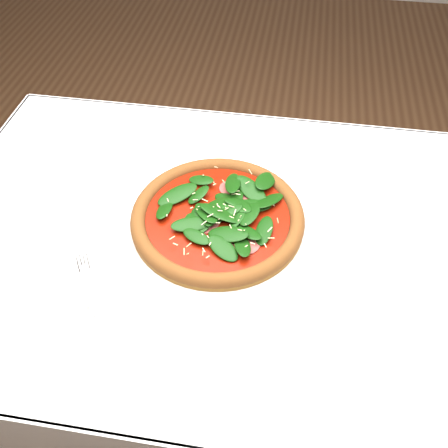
# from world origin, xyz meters

# --- Properties ---
(ground) EXTENTS (6.00, 6.00, 0.00)m
(ground) POSITION_xyz_m (0.00, 0.00, 0.00)
(ground) COLOR brown
(ground) RESTS_ON ground
(dining_table) EXTENTS (1.21, 0.81, 0.75)m
(dining_table) POSITION_xyz_m (0.00, 0.00, 0.65)
(dining_table) COLOR white
(dining_table) RESTS_ON ground
(plate) EXTENTS (0.39, 0.39, 0.02)m
(plate) POSITION_xyz_m (-0.04, 0.02, 0.76)
(plate) COLOR silver
(plate) RESTS_ON dining_table
(pizza) EXTENTS (0.36, 0.36, 0.04)m
(pizza) POSITION_xyz_m (-0.04, 0.02, 0.78)
(pizza) COLOR #9D6725
(pizza) RESTS_ON plate
(napkin) EXTENTS (0.15, 0.11, 0.01)m
(napkin) POSITION_xyz_m (-0.23, -0.17, 0.76)
(napkin) COLOR white
(napkin) RESTS_ON dining_table
(fork) EXTENTS (0.09, 0.13, 0.00)m
(fork) POSITION_xyz_m (-0.24, -0.15, 0.76)
(fork) COLOR silver
(fork) RESTS_ON napkin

